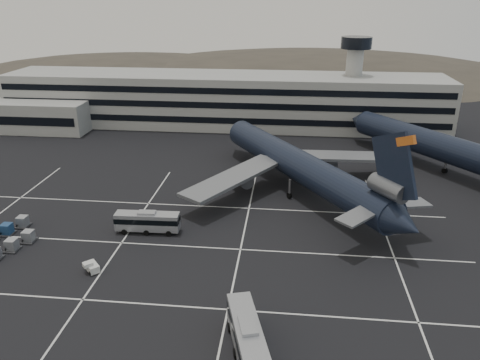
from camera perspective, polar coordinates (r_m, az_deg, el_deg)
name	(u,v)px	position (r m, az deg, el deg)	size (l,w,h in m)	color
ground	(153,259)	(68.03, -10.56, -9.47)	(260.00, 260.00, 0.00)	black
lane_markings	(161,257)	(68.37, -9.62, -9.22)	(90.00, 55.62, 0.01)	silver
terminal	(213,101)	(131.24, -3.35, 9.65)	(125.00, 26.00, 24.00)	gray
hills	(290,96)	(230.14, 6.06, 10.16)	(352.00, 180.00, 44.00)	#38332B
trijet_main	(301,166)	(86.59, 7.41, 1.69)	(40.92, 51.17, 18.08)	black
trijet_far	(453,150)	(103.69, 24.49, 3.40)	(39.27, 49.70, 18.08)	black
bus_near	(248,338)	(50.44, 0.95, -18.72)	(5.77, 11.91, 4.10)	gray
bus_far	(147,221)	(74.39, -11.22, -4.92)	(10.08, 2.82, 3.53)	gray
tug_b	(92,267)	(67.00, -17.55, -10.07)	(2.68, 2.73, 1.54)	silver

